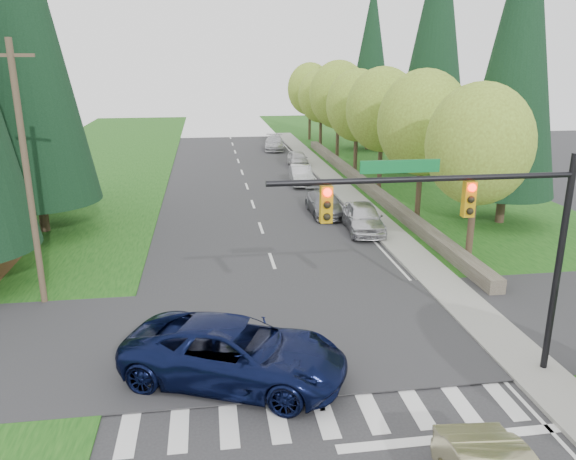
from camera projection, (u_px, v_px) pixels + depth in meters
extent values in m
cube|color=#154412|center=(483.00, 223.00, 32.90)|extent=(14.00, 110.00, 0.06)
cube|color=#154412|center=(16.00, 243.00, 29.35)|extent=(14.00, 110.00, 0.06)
cube|color=#28282B|center=(297.00, 334.00, 19.78)|extent=(120.00, 8.00, 0.10)
cube|color=gray|center=(373.00, 217.00, 33.95)|extent=(1.80, 80.00, 0.13)
cube|color=gray|center=(359.00, 218.00, 33.84)|extent=(0.20, 80.00, 0.13)
cube|color=#4C4438|center=(364.00, 184.00, 41.67)|extent=(0.70, 40.00, 0.70)
cylinder|color=black|center=(558.00, 268.00, 16.46)|extent=(0.20, 0.20, 6.80)
cylinder|color=black|center=(425.00, 179.00, 15.05)|extent=(8.60, 0.16, 0.16)
cube|color=#0C662D|center=(400.00, 166.00, 14.89)|extent=(2.20, 0.04, 0.35)
cube|color=#BF8C0C|center=(469.00, 199.00, 15.40)|extent=(0.32, 0.24, 1.00)
sphere|color=#FF0C05|center=(472.00, 188.00, 15.17)|extent=(0.22, 0.22, 0.22)
cube|color=#BF8C0C|center=(326.00, 204.00, 14.85)|extent=(0.32, 0.24, 1.00)
sphere|color=#FF0C05|center=(328.00, 193.00, 14.62)|extent=(0.22, 0.22, 0.22)
cylinder|color=#473828|center=(28.00, 179.00, 20.80)|extent=(0.24, 0.24, 10.00)
cube|color=#473828|center=(11.00, 55.00, 19.50)|extent=(1.60, 0.10, 0.12)
cylinder|color=#38281C|center=(472.00, 214.00, 26.02)|extent=(0.32, 0.32, 4.76)
ellipsoid|color=olive|center=(479.00, 144.00, 25.07)|extent=(4.80, 4.80, 5.52)
cylinder|color=#38281C|center=(419.00, 181.00, 32.63)|extent=(0.32, 0.32, 4.93)
ellipsoid|color=olive|center=(423.00, 123.00, 31.65)|extent=(5.20, 5.20, 5.98)
cylinder|color=#38281C|center=(380.00, 159.00, 39.21)|extent=(0.32, 0.32, 5.04)
ellipsoid|color=olive|center=(383.00, 110.00, 38.20)|extent=(5.00, 5.00, 5.75)
cylinder|color=#38281C|center=(356.00, 146.00, 45.88)|extent=(0.32, 0.32, 4.82)
ellipsoid|color=olive|center=(357.00, 105.00, 44.92)|extent=(5.00, 5.00, 5.75)
cylinder|color=#38281C|center=(338.00, 133.00, 52.46)|extent=(0.32, 0.32, 5.15)
ellipsoid|color=olive|center=(339.00, 95.00, 51.44)|extent=(5.40, 5.40, 6.21)
cylinder|color=#38281C|center=(321.00, 127.00, 59.12)|extent=(0.32, 0.32, 4.70)
ellipsoid|color=olive|center=(321.00, 96.00, 58.19)|extent=(4.80, 4.80, 5.52)
cylinder|color=#38281C|center=(310.00, 119.00, 65.72)|extent=(0.32, 0.32, 4.98)
ellipsoid|color=olive|center=(310.00, 89.00, 64.73)|extent=(5.20, 5.20, 5.98)
cylinder|color=#38281C|center=(44.00, 214.00, 31.09)|extent=(0.50, 0.50, 2.00)
cone|color=black|center=(17.00, 16.00, 28.06)|extent=(6.46, 6.46, 19.00)
cylinder|color=#38281C|center=(36.00, 191.00, 36.49)|extent=(0.50, 0.50, 2.00)
cone|color=black|center=(16.00, 41.00, 33.76)|extent=(5.78, 5.78, 17.00)
cylinder|color=#38281C|center=(501.00, 207.00, 32.76)|extent=(0.50, 0.50, 2.00)
cone|color=black|center=(519.00, 48.00, 30.17)|extent=(5.44, 5.44, 16.00)
cylinder|color=#38281C|center=(427.00, 163.00, 46.14)|extent=(0.50, 0.50, 2.00)
cone|color=black|center=(436.00, 38.00, 43.26)|extent=(6.12, 6.12, 18.00)
cylinder|color=#38281C|center=(368.00, 140.00, 59.25)|extent=(0.50, 0.50, 2.00)
cone|color=black|center=(371.00, 58.00, 56.81)|extent=(5.10, 5.10, 15.00)
imported|color=black|center=(235.00, 352.00, 16.68)|extent=(7.34, 5.42, 1.85)
imported|color=silver|center=(363.00, 217.00, 31.23)|extent=(2.25, 4.85, 1.61)
imported|color=slate|center=(325.00, 204.00, 34.71)|extent=(1.91, 4.60, 1.33)
imported|color=#B7B8BC|center=(301.00, 175.00, 42.97)|extent=(1.80, 4.48, 1.45)
imported|color=silver|center=(298.00, 159.00, 50.13)|extent=(1.63, 4.02, 1.37)
imported|color=#AEAEB3|center=(274.00, 143.00, 59.09)|extent=(2.56, 5.17, 1.44)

